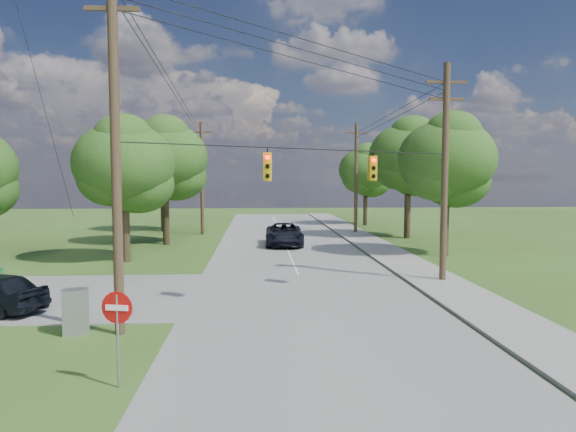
{
  "coord_description": "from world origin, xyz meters",
  "views": [
    {
      "loc": [
        -0.16,
        -16.23,
        5.06
      ],
      "look_at": [
        1.15,
        5.0,
        3.48
      ],
      "focal_mm": 32.0,
      "sensor_mm": 36.0,
      "label": 1
    }
  ],
  "objects": [
    {
      "name": "pole_ne",
      "position": [
        8.9,
        8.0,
        5.47
      ],
      "size": [
        2.0,
        0.32,
        10.5
      ],
      "color": "#4E3928",
      "rests_on": "ground"
    },
    {
      "name": "tree_e_mid",
      "position": [
        12.5,
        26.0,
        6.91
      ],
      "size": [
        6.6,
        6.6,
        9.64
      ],
      "color": "#433421",
      "rests_on": "ground"
    },
    {
      "name": "pole_north_w",
      "position": [
        -5.0,
        30.0,
        5.13
      ],
      "size": [
        2.0,
        0.32,
        10.0
      ],
      "color": "#4E3928",
      "rests_on": "ground"
    },
    {
      "name": "tree_e_far",
      "position": [
        11.5,
        38.0,
        5.92
      ],
      "size": [
        5.8,
        5.8,
        8.32
      ],
      "color": "#433421",
      "rests_on": "ground"
    },
    {
      "name": "tree_w_far",
      "position": [
        -9.0,
        33.0,
        6.25
      ],
      "size": [
        6.0,
        6.0,
        8.73
      ],
      "color": "#433421",
      "rests_on": "ground"
    },
    {
      "name": "do_not_enter_sign",
      "position": [
        -3.5,
        -3.94,
        1.72
      ],
      "size": [
        0.77,
        0.2,
        2.36
      ],
      "rotation": [
        0.0,
        0.0,
        -0.21
      ],
      "color": "gray",
      "rests_on": "ground"
    },
    {
      "name": "tree_w_near",
      "position": [
        -8.0,
        15.0,
        5.92
      ],
      "size": [
        6.0,
        6.0,
        8.4
      ],
      "color": "#433421",
      "rests_on": "ground"
    },
    {
      "name": "pole_north_e",
      "position": [
        8.9,
        30.0,
        5.13
      ],
      "size": [
        2.0,
        0.32,
        10.0
      ],
      "color": "#4E3928",
      "rests_on": "ground"
    },
    {
      "name": "control_cabinet",
      "position": [
        -6.04,
        0.52,
        0.73
      ],
      "size": [
        0.96,
        0.83,
        1.46
      ],
      "primitive_type": "cube",
      "rotation": [
        0.0,
        0.0,
        0.35
      ],
      "color": "gray",
      "rests_on": "ground"
    },
    {
      "name": "tree_e_near",
      "position": [
        12.0,
        16.0,
        6.25
      ],
      "size": [
        6.2,
        6.2,
        8.81
      ],
      "color": "#433421",
      "rests_on": "ground"
    },
    {
      "name": "car_main_north",
      "position": [
        1.91,
        21.88,
        0.85
      ],
      "size": [
        2.88,
        5.99,
        1.64
      ],
      "primitive_type": "imported",
      "rotation": [
        0.0,
        0.0,
        -0.03
      ],
      "color": "black",
      "rests_on": "main_road"
    },
    {
      "name": "tree_w_mid",
      "position": [
        -7.0,
        23.0,
        6.58
      ],
      "size": [
        6.4,
        6.4,
        9.22
      ],
      "color": "#433421",
      "rests_on": "ground"
    },
    {
      "name": "main_road",
      "position": [
        2.0,
        5.0,
        0.01
      ],
      "size": [
        10.0,
        100.0,
        0.03
      ],
      "primitive_type": "cube",
      "color": "gray",
      "rests_on": "ground"
    },
    {
      "name": "traffic_signals",
      "position": [
        2.55,
        4.43,
        5.5
      ],
      "size": [
        4.91,
        3.27,
        1.05
      ],
      "color": "gold",
      "rests_on": "ground"
    },
    {
      "name": "ground",
      "position": [
        0.0,
        0.0,
        0.0
      ],
      "size": [
        140.0,
        140.0,
        0.0
      ],
      "primitive_type": "plane",
      "color": "#354E1A",
      "rests_on": "ground"
    },
    {
      "name": "sidewalk_east",
      "position": [
        8.7,
        5.0,
        0.06
      ],
      "size": [
        2.6,
        100.0,
        0.12
      ],
      "primitive_type": "cube",
      "color": "gray",
      "rests_on": "ground"
    },
    {
      "name": "pole_sw",
      "position": [
        -4.6,
        0.4,
        6.23
      ],
      "size": [
        2.0,
        0.32,
        12.0
      ],
      "color": "#4E3928",
      "rests_on": "ground"
    },
    {
      "name": "power_lines",
      "position": [
        1.5,
        11.54,
        9.15
      ],
      "size": [
        13.93,
        29.62,
        4.93
      ],
      "color": "black",
      "rests_on": "ground"
    }
  ]
}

